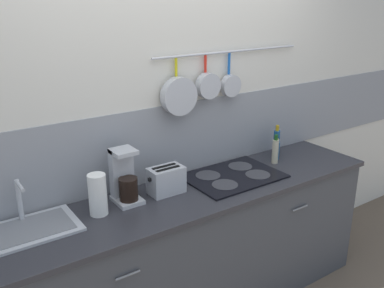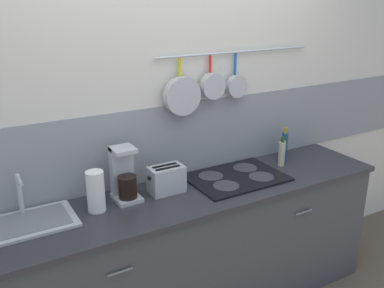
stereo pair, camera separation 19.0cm
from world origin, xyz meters
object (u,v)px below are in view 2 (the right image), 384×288
at_px(paper_towel_roll, 96,191).
at_px(coffee_maker, 124,177).
at_px(bottle_vinegar, 282,153).
at_px(bottle_hot_sauce, 283,152).
at_px(toaster, 166,179).
at_px(bottle_cooking_wine, 284,144).

distance_m(paper_towel_roll, coffee_maker, 0.21).
bearing_deg(coffee_maker, bottle_vinegar, -3.60).
distance_m(coffee_maker, bottle_vinegar, 1.18).
relative_size(paper_towel_roll, bottle_vinegar, 1.11).
height_order(paper_towel_roll, bottle_hot_sauce, paper_towel_roll).
bearing_deg(bottle_hot_sauce, coffee_maker, 179.12).
relative_size(paper_towel_roll, toaster, 1.03).
xyz_separation_m(paper_towel_roll, coffee_maker, (0.20, 0.07, 0.02)).
relative_size(paper_towel_roll, coffee_maker, 0.74).
relative_size(toaster, bottle_cooking_wine, 0.98).
bearing_deg(bottle_vinegar, paper_towel_roll, 179.81).
bearing_deg(coffee_maker, bottle_cooking_wine, 1.83).
distance_m(paper_towel_roll, bottle_cooking_wine, 1.51).
height_order(coffee_maker, bottle_cooking_wine, coffee_maker).
distance_m(paper_towel_roll, bottle_hot_sauce, 1.44).
height_order(bottle_hot_sauce, bottle_cooking_wine, bottle_cooking_wine).
xyz_separation_m(toaster, bottle_cooking_wine, (1.04, 0.09, 0.02)).
bearing_deg(bottle_cooking_wine, coffee_maker, -178.17).
xyz_separation_m(bottle_vinegar, bottle_hot_sauce, (0.06, 0.05, -0.02)).
bearing_deg(toaster, bottle_cooking_wine, 5.04).
bearing_deg(coffee_maker, toaster, -11.09).
relative_size(coffee_maker, bottle_hot_sauce, 2.03).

